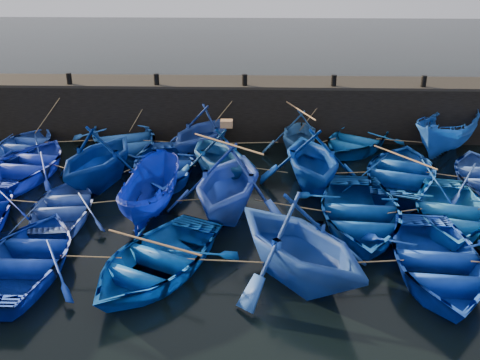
{
  "coord_description": "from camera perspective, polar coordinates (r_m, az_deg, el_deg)",
  "views": [
    {
      "loc": [
        0.58,
        -14.28,
        8.2
      ],
      "look_at": [
        0.0,
        3.2,
        0.7
      ],
      "focal_mm": 40.0,
      "sensor_mm": 36.0,
      "label": 1
    }
  ],
  "objects": [
    {
      "name": "boat_18",
      "position": [
        18.54,
        21.47,
        -3.05
      ],
      "size": [
        4.5,
        5.51,
        1.0
      ],
      "primitive_type": "imported",
      "rotation": [
        0.0,
        0.0,
        -0.24
      ],
      "color": "blue",
      "rests_on": "ground"
    },
    {
      "name": "boat_22",
      "position": [
        14.82,
        -9.09,
        -8.39
      ],
      "size": [
        5.31,
        5.95,
        1.02
      ],
      "primitive_type": "imported",
      "rotation": [
        0.0,
        0.0,
        -0.45
      ],
      "color": "#04409A",
      "rests_on": "ground"
    },
    {
      "name": "quay_wall",
      "position": [
        25.74,
        0.54,
        7.55
      ],
      "size": [
        26.0,
        2.5,
        2.5
      ],
      "primitive_type": "cube",
      "color": "black",
      "rests_on": "ground"
    },
    {
      "name": "boat_10",
      "position": [
        19.99,
        7.74,
        2.45
      ],
      "size": [
        4.34,
        4.9,
        2.37
      ],
      "primitive_type": "imported",
      "rotation": [
        0.0,
        0.0,
        3.25
      ],
      "color": "navy",
      "rests_on": "ground"
    },
    {
      "name": "boat_17",
      "position": [
        17.43,
        12.62,
        -3.37
      ],
      "size": [
        4.28,
        5.73,
        1.13
      ],
      "primitive_type": "imported",
      "rotation": [
        0.0,
        0.0,
        -0.07
      ],
      "color": "navy",
      "rests_on": "ground"
    },
    {
      "name": "bollard_1",
      "position": [
        24.89,
        -8.9,
        10.57
      ],
      "size": [
        0.24,
        0.24,
        0.5
      ],
      "primitive_type": "cylinder",
      "color": "black",
      "rests_on": "quay_top"
    },
    {
      "name": "boat_21",
      "position": [
        15.89,
        -21.69,
        -7.6
      ],
      "size": [
        3.48,
        4.85,
        1.0
      ],
      "primitive_type": "imported",
      "rotation": [
        0.0,
        0.0,
        3.14
      ],
      "color": "#092794",
      "rests_on": "ground"
    },
    {
      "name": "ground",
      "position": [
        16.48,
        -0.37,
        -6.64
      ],
      "size": [
        120.0,
        120.0,
        0.0
      ],
      "primitive_type": "plane",
      "color": "black",
      "rests_on": "ground"
    },
    {
      "name": "boat_14",
      "position": [
        18.66,
        -18.21,
        -2.63
      ],
      "size": [
        3.48,
        4.52,
        0.87
      ],
      "primitive_type": "imported",
      "rotation": [
        0.0,
        0.0,
        3.26
      ],
      "color": "#2A48A0",
      "rests_on": "ground"
    },
    {
      "name": "boat_9",
      "position": [
        20.51,
        -2.25,
        2.84
      ],
      "size": [
        4.95,
        5.2,
        2.13
      ],
      "primitive_type": "imported",
      "rotation": [
        0.0,
        0.0,
        3.61
      ],
      "color": "navy",
      "rests_on": "ground"
    },
    {
      "name": "boat_4",
      "position": [
        24.34,
        12.24,
        4.22
      ],
      "size": [
        5.53,
        5.89,
        0.99
      ],
      "primitive_type": "imported",
      "rotation": [
        0.0,
        0.0,
        -0.6
      ],
      "color": "#0C51A0",
      "rests_on": "ground"
    },
    {
      "name": "boat_23",
      "position": [
        14.14,
        6.26,
        -6.4
      ],
      "size": [
        6.15,
        6.25,
        2.5
      ],
      "primitive_type": "imported",
      "rotation": [
        0.0,
        0.0,
        0.67
      ],
      "color": "#18429F",
      "rests_on": "ground"
    },
    {
      "name": "bollard_3",
      "position": [
        24.71,
        9.97,
        10.41
      ],
      "size": [
        0.24,
        0.24,
        0.5
      ],
      "primitive_type": "cylinder",
      "color": "black",
      "rests_on": "quay_top"
    },
    {
      "name": "boat_16",
      "position": [
        17.62,
        -1.29,
        -0.03
      ],
      "size": [
        4.93,
        5.45,
        2.5
      ],
      "primitive_type": "imported",
      "rotation": [
        0.0,
        0.0,
        -0.2
      ],
      "color": "#2243BB",
      "rests_on": "ground"
    },
    {
      "name": "boat_5",
      "position": [
        24.77,
        21.28,
        4.65
      ],
      "size": [
        4.55,
        5.2,
        1.96
      ],
      "primitive_type": "imported",
      "rotation": [
        0.0,
        0.0,
        -0.64
      ],
      "color": "#184FB2",
      "rests_on": "ground"
    },
    {
      "name": "boat_15",
      "position": [
        17.97,
        -9.61,
        -1.37
      ],
      "size": [
        1.95,
        4.38,
        1.65
      ],
      "primitive_type": "imported",
      "rotation": [
        0.0,
        0.0,
        3.06
      ],
      "color": "#091D90",
      "rests_on": "ground"
    },
    {
      "name": "boat_6",
      "position": [
        22.55,
        -21.75,
        1.61
      ],
      "size": [
        4.27,
        5.53,
        1.06
      ],
      "primitive_type": "imported",
      "rotation": [
        0.0,
        0.0,
        3.02
      ],
      "color": "#152BB8",
      "rests_on": "ground"
    },
    {
      "name": "boat_0",
      "position": [
        25.18,
        -21.99,
        3.55
      ],
      "size": [
        3.59,
        4.67,
        0.9
      ],
      "primitive_type": "imported",
      "rotation": [
        0.0,
        0.0,
        3.02
      ],
      "color": "#1F42A7",
      "rests_on": "ground"
    },
    {
      "name": "bollard_4",
      "position": [
        25.57,
        19.01,
        9.94
      ],
      "size": [
        0.24,
        0.24,
        0.5
      ],
      "primitive_type": "cylinder",
      "color": "black",
      "rests_on": "quay_top"
    },
    {
      "name": "wooden_crate",
      "position": [
        20.1,
        -1.45,
        6.04
      ],
      "size": [
        0.46,
        0.37,
        0.27
      ],
      "primitive_type": "cube",
      "color": "#9A6C43",
      "rests_on": "boat_9"
    },
    {
      "name": "bollard_0",
      "position": [
        25.93,
        -17.77,
        10.26
      ],
      "size": [
        0.24,
        0.24,
        0.5
      ],
      "primitive_type": "cylinder",
      "color": "black",
      "rests_on": "quay_top"
    },
    {
      "name": "boat_24",
      "position": [
        15.46,
        20.31,
        -8.13
      ],
      "size": [
        4.12,
        5.45,
        1.07
      ],
      "primitive_type": "imported",
      "rotation": [
        0.0,
        0.0,
        -0.09
      ],
      "color": "#0B32AA",
      "rests_on": "ground"
    },
    {
      "name": "boat_1",
      "position": [
        24.12,
        -12.36,
        4.29
      ],
      "size": [
        6.06,
        6.93,
        1.2
      ],
      "primitive_type": "imported",
      "rotation": [
        0.0,
        0.0,
        0.4
      ],
      "color": "#164798",
      "rests_on": "ground"
    },
    {
      "name": "boat_8",
      "position": [
        20.94,
        -8.21,
        1.46
      ],
      "size": [
        4.34,
        5.55,
        1.05
      ],
      "primitive_type": "imported",
      "rotation": [
        0.0,
        0.0,
        0.15
      ],
      "color": "blue",
      "rests_on": "ground"
    },
    {
      "name": "loose_oars",
      "position": [
        18.56,
        4.62,
        2.56
      ],
      "size": [
        10.49,
        11.78,
        1.54
      ],
      "color": "#99724C",
      "rests_on": "ground"
    },
    {
      "name": "boat_3",
      "position": [
        23.29,
        6.35,
        4.99
      ],
      "size": [
        3.65,
        4.09,
        1.95
      ],
      "primitive_type": "imported",
      "rotation": [
        0.0,
        0.0,
        -0.13
      ],
      "color": "#2D63A9",
      "rests_on": "ground"
    },
    {
      "name": "boat_7",
      "position": [
        20.59,
        -14.88,
        2.54
      ],
      "size": [
        4.97,
        5.42,
        2.41
      ],
      "primitive_type": "imported",
      "rotation": [
        0.0,
        0.0,
        2.89
      ],
      "color": "navy",
      "rests_on": "ground"
    },
    {
      "name": "boat_11",
      "position": [
        21.03,
        16.93,
        0.86
      ],
      "size": [
        5.41,
        6.39,
        1.13
      ],
      "primitive_type": "imported",
      "rotation": [
        0.0,
        0.0,
        2.82
      ],
      "color": "navy",
      "rests_on": "ground"
    },
    {
      "name": "bollard_2",
      "position": [
        24.47,
        0.5,
        10.63
      ],
      "size": [
        0.24,
        0.24,
        0.5
      ],
      "primitive_type": "cylinder",
      "color": "black",
      "rests_on": "quay_top"
    },
    {
      "name": "mooring_ropes",
      "position": [
        20.77,
        0.59,
        2.58
      ],
      "size": [
        18.41,
        11.65,
        2.1
      ],
      "color": "tan",
      "rests_on": "ground"
    },
    {
      "name": "boat_2",
      "position": [
        23.07,
        -4.07,
        5.24
      ],
      "size": [
        5.08,
        5.35,
        2.22
      ],
      "primitive_type": "imported",
      "rotation": [
        0.0,
        0.0,
        -0.44
      ],
      "color": "navy",
      "rests_on": "ground"
    },
    {
      "name": "quay_top",
      "position": [
        25.42,
        0.55,
        10.39
      ],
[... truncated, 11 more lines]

